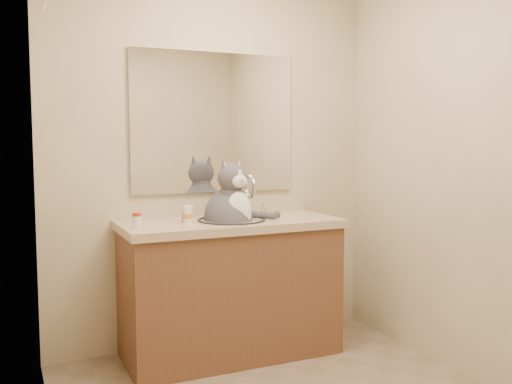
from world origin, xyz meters
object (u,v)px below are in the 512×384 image
at_px(pill_bottle_redcap, 137,220).
at_px(pill_bottle_orange, 188,215).
at_px(cat, 230,215).
at_px(grey_canister, 185,216).

distance_m(pill_bottle_redcap, pill_bottle_orange, 0.33).
xyz_separation_m(cat, pill_bottle_redcap, (-0.59, -0.07, 0.01)).
bearing_deg(cat, grey_canister, 155.09).
height_order(cat, pill_bottle_redcap, cat).
height_order(pill_bottle_redcap, grey_canister, pill_bottle_redcap).
distance_m(cat, pill_bottle_redcap, 0.59).
height_order(cat, grey_canister, cat).
distance_m(cat, pill_bottle_orange, 0.27).
height_order(pill_bottle_redcap, pill_bottle_orange, pill_bottle_orange).
bearing_deg(cat, pill_bottle_orange, 164.90).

